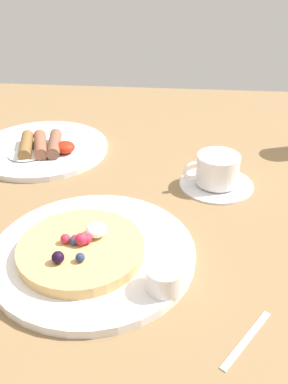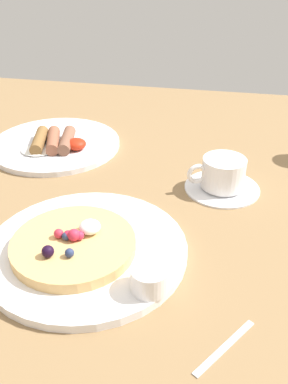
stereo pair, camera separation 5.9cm
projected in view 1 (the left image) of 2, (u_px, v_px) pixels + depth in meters
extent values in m
cube|color=olive|center=(145.00, 214.00, 0.73)|extent=(2.02, 1.29, 0.03)
cylinder|color=white|center=(93.00, 253.00, 0.61)|extent=(0.29, 0.29, 0.01)
cylinder|color=tan|center=(81.00, 249.00, 0.59)|extent=(0.18, 0.18, 0.02)
sphere|color=navy|center=(73.00, 241.00, 0.58)|extent=(0.01, 0.01, 0.01)
sphere|color=#CD2943|center=(82.00, 239.00, 0.58)|extent=(0.02, 0.02, 0.02)
sphere|color=#BF2544|center=(87.00, 239.00, 0.58)|extent=(0.01, 0.01, 0.01)
sphere|color=black|center=(58.00, 257.00, 0.55)|extent=(0.02, 0.02, 0.02)
sphere|color=navy|center=(80.00, 257.00, 0.55)|extent=(0.01, 0.01, 0.01)
sphere|color=#C22A3F|center=(65.00, 239.00, 0.58)|extent=(0.01, 0.01, 0.01)
sphere|color=#BF2440|center=(75.00, 239.00, 0.58)|extent=(0.01, 0.01, 0.01)
ellipsoid|color=white|center=(96.00, 230.00, 0.60)|extent=(0.03, 0.03, 0.02)
cylinder|color=white|center=(165.00, 278.00, 0.53)|extent=(0.05, 0.05, 0.03)
cylinder|color=#551F13|center=(165.00, 274.00, 0.53)|extent=(0.04, 0.04, 0.00)
cylinder|color=white|center=(42.00, 148.00, 0.90)|extent=(0.28, 0.28, 0.01)
cylinder|color=brown|center=(55.00, 144.00, 0.88)|extent=(0.05, 0.10, 0.03)
cylinder|color=brown|center=(40.00, 144.00, 0.87)|extent=(0.06, 0.10, 0.03)
cylinder|color=brown|center=(26.00, 145.00, 0.87)|extent=(0.05, 0.10, 0.03)
ellipsoid|color=white|center=(25.00, 155.00, 0.85)|extent=(0.07, 0.06, 0.01)
sphere|color=yellow|center=(25.00, 153.00, 0.85)|extent=(0.02, 0.02, 0.02)
ellipsoid|color=#B4240F|center=(65.00, 147.00, 0.87)|extent=(0.04, 0.04, 0.02)
cylinder|color=white|center=(216.00, 183.00, 0.78)|extent=(0.14, 0.14, 0.01)
cylinder|color=white|center=(218.00, 169.00, 0.76)|extent=(0.08, 0.08, 0.05)
torus|color=white|center=(193.00, 171.00, 0.75)|extent=(0.04, 0.02, 0.04)
cylinder|color=brown|center=(219.00, 160.00, 0.75)|extent=(0.07, 0.07, 0.00)
cube|color=silver|center=(247.00, 339.00, 0.48)|extent=(0.07, 0.09, 0.00)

